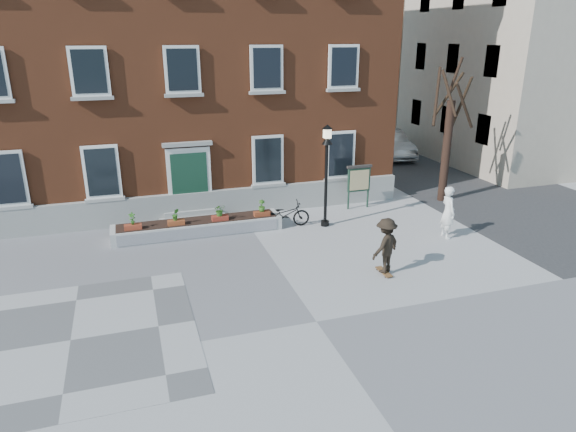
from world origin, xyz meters
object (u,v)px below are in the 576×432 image
object	(u,v)px
skateboarder	(386,246)
bystander	(448,212)
notice_board	(359,180)
lamp_post	(327,162)
parked_car	(389,144)
bicycle	(285,214)

from	to	relation	value
skateboarder	bystander	bearing A→B (deg)	29.77
notice_board	lamp_post	bearing A→B (deg)	-143.44
lamp_post	skateboarder	distance (m)	4.79
bystander	parked_car	bearing A→B (deg)	-14.08
parked_car	notice_board	distance (m)	10.33
bystander	lamp_post	bearing A→B (deg)	61.80
bicycle	skateboarder	size ratio (longest dim) A/B	1.04
parked_car	skateboarder	bearing A→B (deg)	-113.21
bicycle	lamp_post	distance (m)	2.56
parked_car	lamp_post	xyz separation A→B (m)	(-8.08, -10.02, 1.74)
parked_car	lamp_post	bearing A→B (deg)	-123.57
parked_car	bystander	bearing A→B (deg)	-103.75
notice_board	skateboarder	distance (m)	6.40
notice_board	skateboarder	bearing A→B (deg)	-107.72
bicycle	skateboarder	distance (m)	5.18
skateboarder	notice_board	bearing A→B (deg)	72.28
bicycle	notice_board	xyz separation A→B (m)	(3.63, 1.22, 0.77)
lamp_post	skateboarder	world-z (taller)	lamp_post
bicycle	notice_board	size ratio (longest dim) A/B	1.01
bicycle	skateboarder	world-z (taller)	skateboarder
bystander	notice_board	xyz separation A→B (m)	(-1.64, 4.04, 0.30)
lamp_post	parked_car	bearing A→B (deg)	51.13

